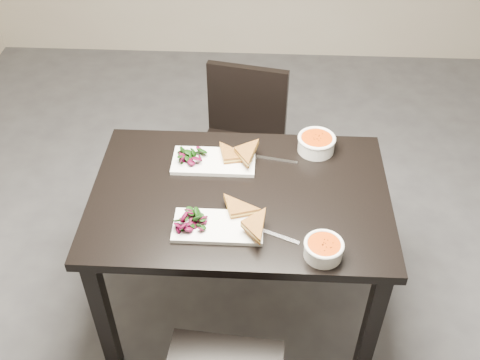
% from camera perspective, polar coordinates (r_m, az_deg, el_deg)
% --- Properties ---
extents(ground, '(5.00, 5.00, 0.00)m').
position_cam_1_polar(ground, '(2.82, 8.56, -12.98)').
color(ground, '#47474C').
rests_on(ground, ground).
extents(table, '(1.20, 0.80, 0.75)m').
position_cam_1_polar(table, '(2.31, 0.00, -3.12)').
color(table, black).
rests_on(table, ground).
extents(chair_far, '(0.49, 0.49, 0.85)m').
position_cam_1_polar(chair_far, '(2.96, 0.19, 4.23)').
color(chair_far, black).
rests_on(chair_far, ground).
extents(plate_near, '(0.34, 0.17, 0.02)m').
position_cam_1_polar(plate_near, '(2.10, -2.24, -4.76)').
color(plate_near, white).
rests_on(plate_near, table).
extents(sandwich_near, '(0.20, 0.17, 0.05)m').
position_cam_1_polar(sandwich_near, '(2.09, -0.45, -3.85)').
color(sandwich_near, '#AD6A24').
rests_on(sandwich_near, plate_near).
extents(salad_near, '(0.11, 0.09, 0.05)m').
position_cam_1_polar(salad_near, '(2.09, -5.00, -4.05)').
color(salad_near, black).
rests_on(salad_near, plate_near).
extents(soup_bowl_near, '(0.14, 0.14, 0.06)m').
position_cam_1_polar(soup_bowl_near, '(2.01, 8.50, -6.89)').
color(soup_bowl_near, white).
rests_on(soup_bowl_near, table).
extents(cutlery_near, '(0.17, 0.09, 0.00)m').
position_cam_1_polar(cutlery_near, '(2.09, 3.75, -5.63)').
color(cutlery_near, silver).
rests_on(cutlery_near, table).
extents(plate_far, '(0.35, 0.18, 0.02)m').
position_cam_1_polar(plate_far, '(2.38, -2.69, 1.90)').
color(plate_far, white).
rests_on(plate_far, table).
extents(sandwich_far, '(0.20, 0.17, 0.06)m').
position_cam_1_polar(sandwich_far, '(2.34, -1.16, 2.32)').
color(sandwich_far, '#AD6A24').
rests_on(sandwich_far, plate_far).
extents(salad_far, '(0.11, 0.10, 0.05)m').
position_cam_1_polar(salad_far, '(2.37, -5.12, 2.59)').
color(salad_far, black).
rests_on(salad_far, plate_far).
extents(soup_bowl_far, '(0.17, 0.17, 0.07)m').
position_cam_1_polar(soup_bowl_far, '(2.45, 7.77, 3.78)').
color(soup_bowl_far, white).
rests_on(soup_bowl_far, table).
extents(cutlery_far, '(0.18, 0.05, 0.00)m').
position_cam_1_polar(cutlery_far, '(2.41, 3.76, 2.09)').
color(cutlery_far, silver).
rests_on(cutlery_far, table).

